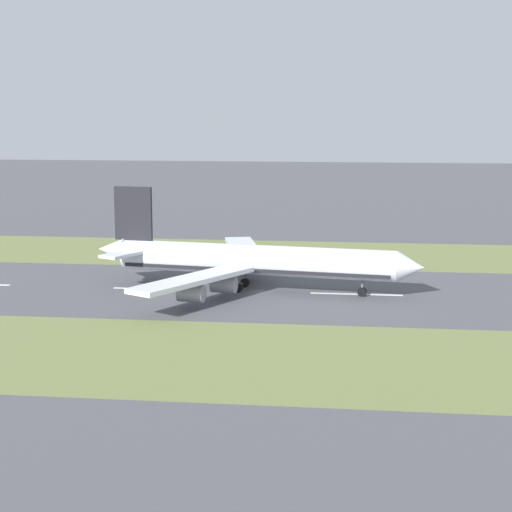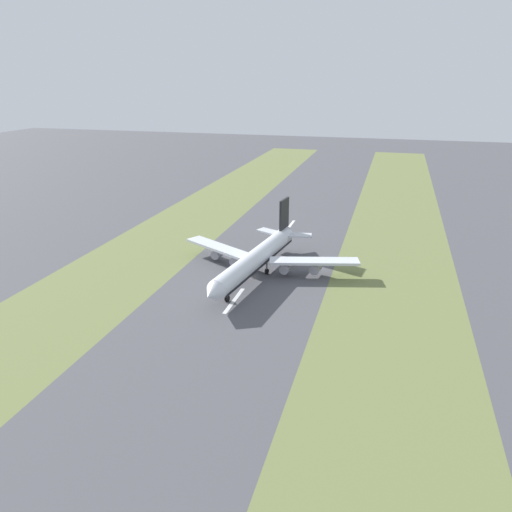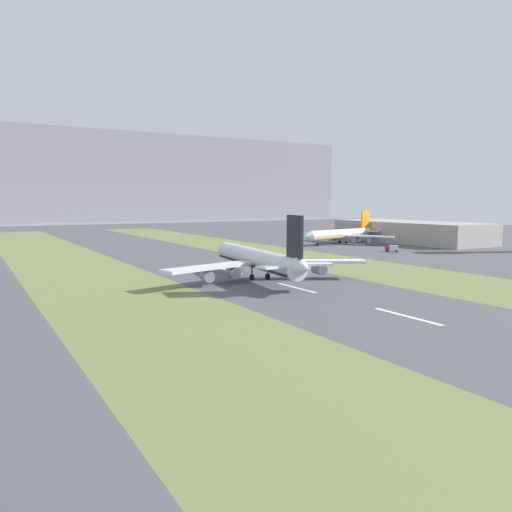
# 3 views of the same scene
# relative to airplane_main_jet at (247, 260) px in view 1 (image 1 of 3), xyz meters

# --- Properties ---
(ground_plane) EXTENTS (800.00, 800.00, 0.00)m
(ground_plane) POSITION_rel_airplane_main_jet_xyz_m (1.39, 2.54, -6.02)
(ground_plane) COLOR #4C4C51
(grass_median_west) EXTENTS (40.00, 600.00, 0.01)m
(grass_median_west) POSITION_rel_airplane_main_jet_xyz_m (-43.61, 2.54, -6.02)
(grass_median_west) COLOR olive
(grass_median_west) RESTS_ON ground
(grass_median_east) EXTENTS (40.00, 600.00, 0.01)m
(grass_median_east) POSITION_rel_airplane_main_jet_xyz_m (46.39, 2.54, -6.02)
(grass_median_east) COLOR olive
(grass_median_east) RESTS_ON ground
(centreline_dash_mid) EXTENTS (1.20, 18.00, 0.01)m
(centreline_dash_mid) POSITION_rel_airplane_main_jet_xyz_m (1.39, -18.11, -6.01)
(centreline_dash_mid) COLOR silver
(centreline_dash_mid) RESTS_ON ground
(centreline_dash_far) EXTENTS (1.20, 18.00, 0.01)m
(centreline_dash_far) POSITION_rel_airplane_main_jet_xyz_m (1.39, 21.89, -6.01)
(centreline_dash_far) COLOR silver
(centreline_dash_far) RESTS_ON ground
(airplane_main_jet) EXTENTS (63.55, 67.13, 20.20)m
(airplane_main_jet) POSITION_rel_airplane_main_jet_xyz_m (0.00, 0.00, 0.00)
(airplane_main_jet) COLOR silver
(airplane_main_jet) RESTS_ON ground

